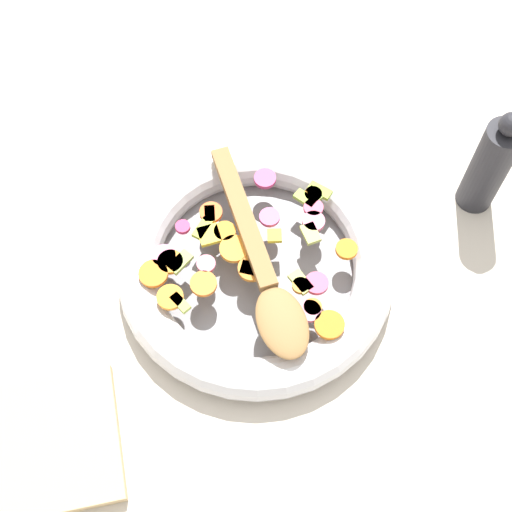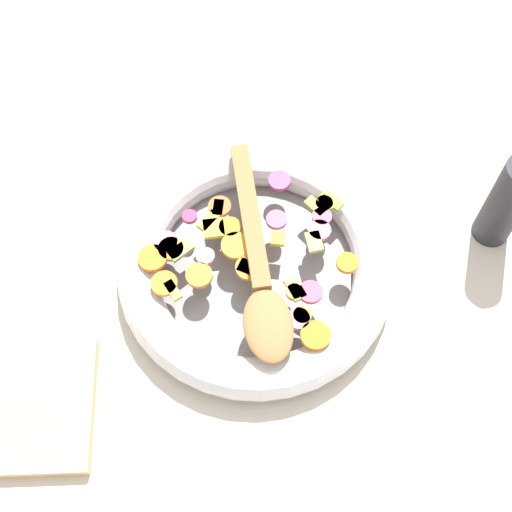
{
  "view_description": "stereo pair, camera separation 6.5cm",
  "coord_description": "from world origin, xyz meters",
  "views": [
    {
      "loc": [
        0.08,
        0.38,
        0.8
      ],
      "look_at": [
        0.0,
        0.0,
        0.05
      ],
      "focal_mm": 50.0,
      "sensor_mm": 36.0,
      "label": 1
    },
    {
      "loc": [
        0.01,
        0.38,
        0.8
      ],
      "look_at": [
        0.0,
        0.0,
        0.05
      ],
      "focal_mm": 50.0,
      "sensor_mm": 36.0,
      "label": 2
    }
  ],
  "objects": [
    {
      "name": "skillet",
      "position": [
        0.0,
        0.0,
        0.02
      ],
      "size": [
        0.34,
        0.34,
        0.05
      ],
      "color": "slate",
      "rests_on": "ground_plane"
    },
    {
      "name": "pepper_mill",
      "position": [
        -0.3,
        -0.05,
        0.08
      ],
      "size": [
        0.05,
        0.05,
        0.17
      ],
      "color": "#232328",
      "rests_on": "ground_plane"
    },
    {
      "name": "ground_plane",
      "position": [
        0.0,
        0.0,
        0.0
      ],
      "size": [
        4.0,
        4.0,
        0.0
      ],
      "primitive_type": "plane",
      "color": "beige"
    },
    {
      "name": "chopped_vegetables",
      "position": [
        0.01,
        -0.0,
        0.05
      ],
      "size": [
        0.27,
        0.25,
        0.01
      ],
      "color": "orange",
      "rests_on": "skillet"
    },
    {
      "name": "wooden_spoon",
      "position": [
        -0.0,
        0.03,
        0.06
      ],
      "size": [
        0.07,
        0.29,
        0.01
      ],
      "color": "olive",
      "rests_on": "chopped_vegetables"
    }
  ]
}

